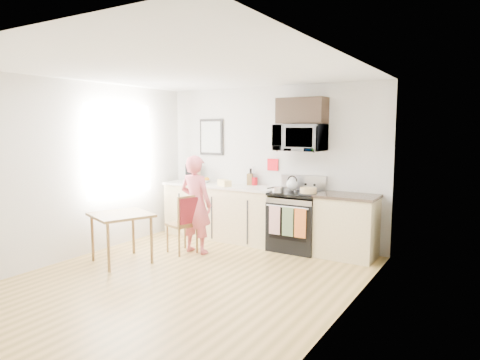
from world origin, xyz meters
The scene contains 27 objects.
floor centered at (0.00, 0.00, 0.00)m, with size 4.60×4.60×0.00m, color olive.
back_wall centered at (0.00, 2.30, 1.30)m, with size 4.00×0.04×2.60m, color beige.
left_wall centered at (-2.00, 0.00, 1.30)m, with size 0.04×4.60×2.60m, color beige.
right_wall centered at (2.00, 0.00, 1.30)m, with size 0.04×4.60×2.60m, color beige.
ceiling centered at (0.00, 0.00, 2.60)m, with size 4.00×4.60×0.04m, color white.
window centered at (-1.96, 0.80, 1.55)m, with size 0.06×1.40×1.50m.
cabinet_left centered at (-0.80, 2.00, 0.45)m, with size 2.10×0.60×0.90m, color #D2BA86.
countertop_left centered at (-0.80, 2.00, 0.92)m, with size 2.14×0.64×0.04m, color silver.
cabinet_right centered at (1.43, 2.00, 0.45)m, with size 0.84×0.60×0.90m, color #D2BA86.
countertop_right centered at (1.43, 2.00, 0.92)m, with size 0.88×0.64×0.04m, color black.
range centered at (0.63, 1.98, 0.44)m, with size 0.76×0.70×1.16m.
microwave centered at (0.63, 2.08, 1.76)m, with size 0.76×0.51×0.42m, color #ACACB1.
upper_cabinet centered at (0.63, 2.12, 2.18)m, with size 0.76×0.35×0.40m, color black.
wall_art centered at (-1.20, 2.28, 1.75)m, with size 0.50×0.04×0.65m.
wall_trivet centered at (0.05, 2.28, 1.30)m, with size 0.20×0.02×0.20m, color #B60F18.
person centered at (-0.63, 1.03, 0.75)m, with size 0.55×0.36×1.50m, color #D33A47.
dining_table centered at (-1.24, 0.09, 0.63)m, with size 0.85×0.85×0.71m.
chair centered at (-0.68, 0.87, 0.59)m, with size 0.51×0.48×0.91m.
knife_block centered at (-0.35, 2.21, 1.04)m, with size 0.09×0.12×0.19m, color brown.
utensil_crock centered at (-0.27, 2.22, 1.07)m, with size 0.11×0.11×0.32m.
fruit_bowl centered at (-1.19, 2.04, 0.98)m, with size 0.28×0.28×0.10m.
milk_carton centered at (-1.32, 2.00, 1.05)m, with size 0.09×0.09×0.23m, color tan.
coffee_maker centered at (-1.54, 2.13, 1.09)m, with size 0.22×0.28×0.31m.
bread_bag centered at (-0.65, 1.87, 0.99)m, with size 0.28×0.13×0.10m, color #DFBB75.
cake centered at (0.88, 1.82, 0.97)m, with size 0.30×0.30×0.10m.
kettle centered at (0.51, 2.05, 1.03)m, with size 0.19×0.19×0.24m.
pot centered at (0.40, 1.76, 0.97)m, with size 0.18×0.30×0.09m.
Camera 1 is at (3.29, -4.12, 1.90)m, focal length 32.00 mm.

